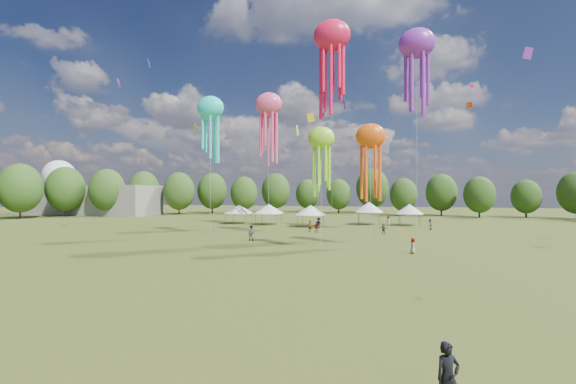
# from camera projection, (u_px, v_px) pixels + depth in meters

# --- Properties ---
(ground) EXTENTS (300.00, 300.00, 0.00)m
(ground) POSITION_uv_depth(u_px,v_px,m) (186.00, 363.00, 12.45)
(ground) COLOR #384416
(ground) RESTS_ON ground
(observer_main) EXTENTS (0.81, 0.69, 1.87)m
(observer_main) POSITION_uv_depth(u_px,v_px,m) (448.00, 377.00, 9.67)
(observer_main) COLOR black
(observer_main) RESTS_ON ground
(spectator_near) EXTENTS (0.99, 0.80, 1.91)m
(spectator_near) POSITION_uv_depth(u_px,v_px,m) (251.00, 233.00, 44.35)
(spectator_near) COLOR gray
(spectator_near) RESTS_ON ground
(spectators_far) EXTENTS (19.00, 31.91, 1.77)m
(spectators_far) POSITION_uv_depth(u_px,v_px,m) (365.00, 226.00, 55.46)
(spectators_far) COLOR gray
(spectators_far) RESTS_ON ground
(festival_tents) EXTENTS (37.51, 12.56, 4.27)m
(festival_tents) POSITION_uv_depth(u_px,v_px,m) (315.00, 209.00, 67.17)
(festival_tents) COLOR #47474C
(festival_tents) RESTS_ON ground
(show_kites) EXTENTS (32.02, 24.94, 29.10)m
(show_kites) POSITION_uv_depth(u_px,v_px,m) (323.00, 94.00, 50.25)
(show_kites) COLOR #1CEEE2
(show_kites) RESTS_ON ground
(small_kites) EXTENTS (73.14, 65.50, 45.77)m
(small_kites) POSITION_uv_depth(u_px,v_px,m) (337.00, 22.00, 53.01)
(small_kites) COLOR #1CEEE2
(small_kites) RESTS_ON ground
(treeline) EXTENTS (201.57, 95.24, 13.43)m
(treeline) POSITION_uv_depth(u_px,v_px,m) (326.00, 190.00, 74.05)
(treeline) COLOR #38281C
(treeline) RESTS_ON ground
(hangar) EXTENTS (40.00, 12.00, 8.00)m
(hangar) POSITION_uv_depth(u_px,v_px,m) (87.00, 200.00, 99.78)
(hangar) COLOR gray
(hangar) RESTS_ON ground
(radome) EXTENTS (9.00, 9.00, 16.00)m
(radome) POSITION_uv_depth(u_px,v_px,m) (59.00, 180.00, 109.51)
(radome) COLOR white
(radome) RESTS_ON ground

